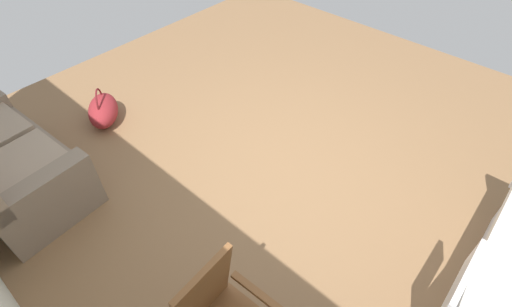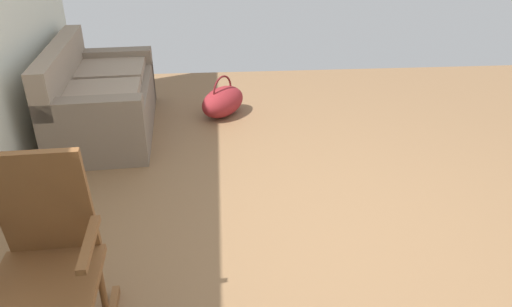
% 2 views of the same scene
% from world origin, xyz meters
% --- Properties ---
extents(ground_plane, '(7.09, 7.09, 0.00)m').
position_xyz_m(ground_plane, '(0.00, 0.00, 0.00)').
color(ground_plane, olive).
extents(couch, '(1.65, 0.95, 0.85)m').
position_xyz_m(couch, '(1.86, 1.81, 0.31)').
color(couch, '#7D6C5C').
rests_on(couch, ground).
extents(duffel_bag, '(0.64, 0.60, 0.43)m').
position_xyz_m(duffel_bag, '(2.14, 0.65, 0.15)').
color(duffel_bag, maroon).
rests_on(duffel_bag, ground).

